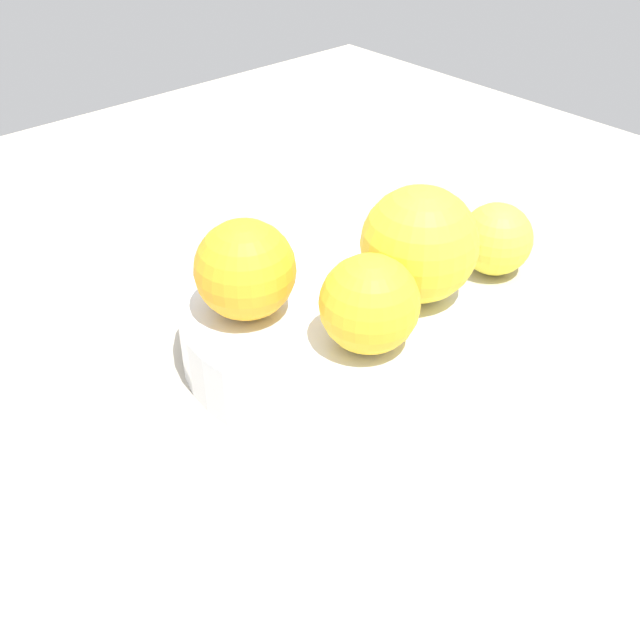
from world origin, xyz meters
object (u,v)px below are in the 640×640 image
Objects in this scene: orange_in_bowl_0 at (369,304)px; orange_in_bowl_1 at (245,270)px; fruit_bowl at (320,326)px; orange_loose_0 at (496,239)px; orange_in_bowl_2 at (419,245)px.

orange_in_bowl_1 is (7.96, 3.54, 0.22)cm from orange_in_bowl_0.
orange_in_bowl_1 is (2.08, 4.69, 5.78)cm from fruit_bowl.
orange_in_bowl_1 is 1.11× the size of orange_loose_0.
orange_in_bowl_0 is (-5.88, 1.15, 5.56)cm from fruit_bowl.
orange_in_bowl_2 is at bearing -73.81° from orange_in_bowl_0.
orange_in_bowl_0 is 1.04× the size of orange_loose_0.
orange_in_bowl_1 is 11.78cm from orange_in_bowl_2.
orange_in_bowl_1 is at bearing 66.02° from fruit_bowl.
orange_in_bowl_0 is at bearing 102.80° from orange_loose_0.
orange_in_bowl_2 is 14.17cm from orange_loose_0.
orange_in_bowl_2 reaches higher than fruit_bowl.
orange_in_bowl_0 is at bearing -156.05° from orange_in_bowl_1.
orange_in_bowl_2 reaches higher than orange_loose_0.
orange_in_bowl_2 is (1.90, -6.54, 0.85)cm from orange_in_bowl_0.
orange_in_bowl_0 is at bearing 106.19° from orange_in_bowl_2.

